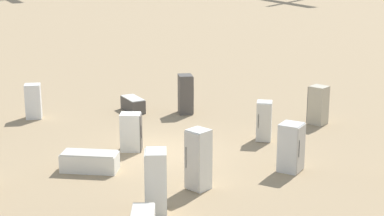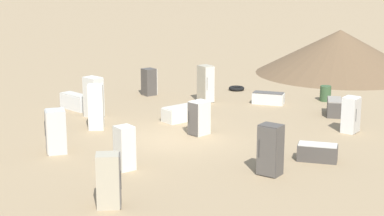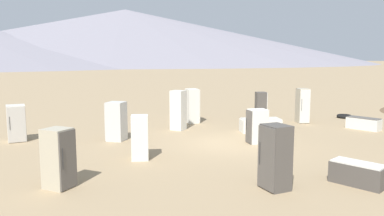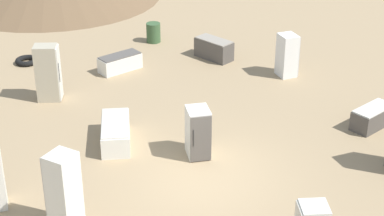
{
  "view_description": "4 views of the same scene",
  "coord_description": "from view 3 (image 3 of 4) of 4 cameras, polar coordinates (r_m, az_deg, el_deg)",
  "views": [
    {
      "loc": [
        20.62,
        -8.83,
        7.72
      ],
      "look_at": [
        -0.09,
        1.13,
        1.54
      ],
      "focal_mm": 60.0,
      "sensor_mm": 36.0,
      "label": 1
    },
    {
      "loc": [
        -8.62,
        23.5,
        7.34
      ],
      "look_at": [
        -0.92,
        0.33,
        1.46
      ],
      "focal_mm": 60.0,
      "sensor_mm": 36.0,
      "label": 2
    },
    {
      "loc": [
        -10.43,
        11.13,
        3.52
      ],
      "look_at": [
        0.63,
        1.33,
        1.55
      ],
      "focal_mm": 35.0,
      "sensor_mm": 36.0,
      "label": 3
    },
    {
      "loc": [
        9.05,
        10.87,
        9.24
      ],
      "look_at": [
        -0.79,
        -1.35,
        1.35
      ],
      "focal_mm": 60.0,
      "sensor_mm": 36.0,
      "label": 4
    }
  ],
  "objects": [
    {
      "name": "discarded_fridge_7",
      "position": [
        22.37,
        -0.58,
        -0.48
      ],
      "size": [
        1.74,
        1.25,
        0.76
      ],
      "rotation": [
        0.0,
        0.0,
        4.27
      ],
      "color": "white",
      "rests_on": "ground_plane"
    },
    {
      "name": "discarded_fridge_13",
      "position": [
        15.79,
        9.89,
        -2.76
      ],
      "size": [
        0.88,
        0.96,
        1.42
      ],
      "rotation": [
        0.0,
        0.0,
        5.81
      ],
      "color": "silver",
      "rests_on": "ground_plane"
    },
    {
      "name": "discarded_fridge_15",
      "position": [
        13.18,
        -7.96,
        -4.46
      ],
      "size": [
        0.84,
        0.82,
        1.57
      ],
      "rotation": [
        0.0,
        0.0,
        4.1
      ],
      "color": "silver",
      "rests_on": "ground_plane"
    },
    {
      "name": "mountain_ridge_0",
      "position": [
        298.68,
        -10.05,
        10.7
      ],
      "size": [
        356.32,
        356.32,
        40.58
      ],
      "color": "gray",
      "rests_on": "ground_plane"
    },
    {
      "name": "discarded_fridge_0",
      "position": [
        23.81,
        10.47,
        0.7
      ],
      "size": [
        0.88,
        0.89,
        1.43
      ],
      "rotation": [
        0.0,
        0.0,
        2.52
      ],
      "color": "#4C4742",
      "rests_on": "ground_plane"
    },
    {
      "name": "discarded_fridge_14",
      "position": [
        10.86,
        -19.67,
        -7.24
      ],
      "size": [
        0.9,
        0.85,
        1.65
      ],
      "rotation": [
        0.0,
        0.0,
        1.98
      ],
      "color": "#B2A88E",
      "rests_on": "ground_plane"
    },
    {
      "name": "discarded_fridge_11",
      "position": [
        11.58,
        23.92,
        -9.13
      ],
      "size": [
        1.45,
        0.71,
        0.64
      ],
      "rotation": [
        0.0,
        0.0,
        1.62
      ],
      "color": "#4C4742",
      "rests_on": "ground_plane"
    },
    {
      "name": "discarded_fridge_12",
      "position": [
        16.39,
        -11.49,
        -1.99
      ],
      "size": [
        1.02,
        1.02,
        1.67
      ],
      "rotation": [
        0.0,
        0.0,
        5.32
      ],
      "color": "silver",
      "rests_on": "ground_plane"
    },
    {
      "name": "scrap_tire",
      "position": [
        23.97,
        22.19,
        -1.17
      ],
      "size": [
        0.86,
        0.86,
        0.2
      ],
      "color": "black",
      "rests_on": "ground_plane"
    },
    {
      "name": "discarded_fridge_1",
      "position": [
        17.57,
        -25.2,
        -2.11
      ],
      "size": [
        0.94,
        0.9,
        1.55
      ],
      "rotation": [
        0.0,
        0.0,
        1.31
      ],
      "color": "beige",
      "rests_on": "ground_plane"
    },
    {
      "name": "discarded_fridge_6",
      "position": [
        20.51,
        24.68,
        -2.15
      ],
      "size": [
        1.56,
        0.63,
        0.6
      ],
      "rotation": [
        0.0,
        0.0,
        4.72
      ],
      "color": "silver",
      "rests_on": "ground_plane"
    },
    {
      "name": "discarded_fridge_8",
      "position": [
        20.45,
        0.06,
        0.34
      ],
      "size": [
        0.96,
        0.88,
        1.87
      ],
      "rotation": [
        0.0,
        0.0,
        2.74
      ],
      "color": "silver",
      "rests_on": "ground_plane"
    },
    {
      "name": "discarded_fridge_4",
      "position": [
        18.29,
        10.39,
        -2.58
      ],
      "size": [
        1.71,
        2.03,
        0.66
      ],
      "rotation": [
        0.0,
        0.0,
        2.56
      ],
      "color": "silver",
      "rests_on": "ground_plane"
    },
    {
      "name": "ground_plane",
      "position": [
        15.65,
        5.2,
        -5.43
      ],
      "size": [
        1000.0,
        1000.0,
        0.0
      ],
      "primitive_type": "plane",
      "color": "#9E8460"
    },
    {
      "name": "discarded_fridge_5",
      "position": [
        18.44,
        -2.1,
        -0.34
      ],
      "size": [
        0.81,
        0.81,
        1.95
      ],
      "rotation": [
        0.0,
        0.0,
        3.52
      ],
      "color": "silver",
      "rests_on": "ground_plane"
    },
    {
      "name": "discarded_fridge_10",
      "position": [
        10.37,
        12.55,
        -7.33
      ],
      "size": [
        0.87,
        0.81,
        1.76
      ],
      "rotation": [
        0.0,
        0.0,
        5.99
      ],
      "color": "#4C4742",
      "rests_on": "ground_plane"
    },
    {
      "name": "discarded_fridge_2",
      "position": [
        21.34,
        16.5,
        0.34
      ],
      "size": [
        0.95,
        0.91,
        1.88
      ],
      "rotation": [
        0.0,
        0.0,
        0.92
      ],
      "color": "#B2A88E",
      "rests_on": "ground_plane"
    }
  ]
}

